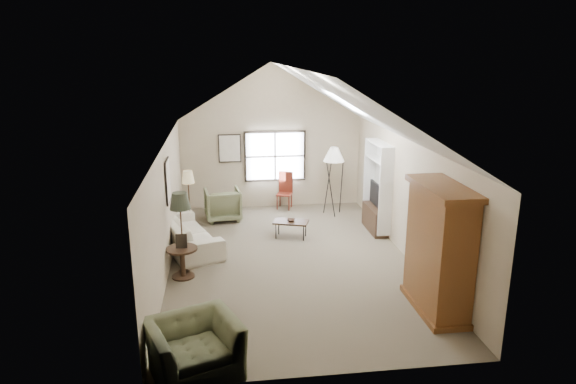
{
  "coord_description": "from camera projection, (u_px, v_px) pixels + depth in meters",
  "views": [
    {
      "loc": [
        -1.36,
        -9.99,
        4.32
      ],
      "look_at": [
        0.0,
        0.4,
        1.4
      ],
      "focal_mm": 32.0,
      "sensor_mm": 36.0,
      "label": 1
    }
  ],
  "objects": [
    {
      "name": "tv_panel",
      "position": [
        376.0,
        195.0,
        12.44
      ],
      "size": [
        0.05,
        0.9,
        0.55
      ],
      "primitive_type": "cube",
      "color": "black",
      "rests_on": "media_console"
    },
    {
      "name": "bowl",
      "position": [
        291.0,
        220.0,
        12.09
      ],
      "size": [
        0.24,
        0.24,
        0.05
      ],
      "primitive_type": "imported",
      "rotation": [
        0.0,
        0.0,
        -0.33
      ],
      "color": "#341F15",
      "rests_on": "coffee_table"
    },
    {
      "name": "armoire",
      "position": [
        439.0,
        249.0,
        8.56
      ],
      "size": [
        0.6,
        1.5,
        2.2
      ],
      "primitive_type": "cube",
      "color": "brown",
      "rests_on": "ground"
    },
    {
      "name": "tripod_lamp",
      "position": [
        333.0,
        181.0,
        13.67
      ],
      "size": [
        0.57,
        0.57,
        1.88
      ],
      "primitive_type": null,
      "rotation": [
        0.0,
        0.0,
        -0.05
      ],
      "color": "white",
      "rests_on": "ground"
    },
    {
      "name": "window",
      "position": [
        275.0,
        156.0,
        14.28
      ],
      "size": [
        1.72,
        0.08,
        1.42
      ],
      "primitive_type": "cube",
      "color": "black",
      "rests_on": "room_shell"
    },
    {
      "name": "media_console",
      "position": [
        375.0,
        219.0,
        12.61
      ],
      "size": [
        0.34,
        1.18,
        0.6
      ],
      "primitive_type": "cube",
      "color": "#382316",
      "rests_on": "ground"
    },
    {
      "name": "armchair_far",
      "position": [
        223.0,
        204.0,
        13.39
      ],
      "size": [
        0.99,
        1.01,
        0.83
      ],
      "primitive_type": "imported",
      "rotation": [
        0.0,
        0.0,
        3.26
      ],
      "color": "#666E4D",
      "rests_on": "ground"
    },
    {
      "name": "side_table",
      "position": [
        183.0,
        263.0,
        10.01
      ],
      "size": [
        0.78,
        0.78,
        0.61
      ],
      "primitive_type": "cylinder",
      "rotation": [
        0.0,
        0.0,
        0.35
      ],
      "color": "#3A2817",
      "rests_on": "ground"
    },
    {
      "name": "side_chair",
      "position": [
        284.0,
        191.0,
        14.31
      ],
      "size": [
        0.51,
        0.51,
        1.02
      ],
      "primitive_type": "cube",
      "rotation": [
        0.0,
        0.0,
        -0.35
      ],
      "color": "maroon",
      "rests_on": "ground"
    },
    {
      "name": "coffee_table",
      "position": [
        291.0,
        229.0,
        12.15
      ],
      "size": [
        0.9,
        0.68,
        0.41
      ],
      "primitive_type": "cube",
      "rotation": [
        0.0,
        0.0,
        -0.33
      ],
      "color": "#342615",
      "rests_on": "ground"
    },
    {
      "name": "armchair_near",
      "position": [
        194.0,
        348.0,
        7.01
      ],
      "size": [
        1.48,
        1.39,
        0.77
      ],
      "primitive_type": "imported",
      "rotation": [
        0.0,
        0.0,
        0.37
      ],
      "color": "#65704E",
      "rests_on": "ground"
    },
    {
      "name": "sofa",
      "position": [
        187.0,
        232.0,
        11.52
      ],
      "size": [
        1.73,
        2.62,
        0.71
      ],
      "primitive_type": "imported",
      "rotation": [
        0.0,
        0.0,
        1.92
      ],
      "color": "beige",
      "rests_on": "ground"
    },
    {
      "name": "skylight",
      "position": [
        345.0,
        102.0,
        11.03
      ],
      "size": [
        0.8,
        1.2,
        0.52
      ],
      "primitive_type": null,
      "color": "white",
      "rests_on": "room_shell"
    },
    {
      "name": "room_shell",
      "position": [
        291.0,
        108.0,
        10.01
      ],
      "size": [
        5.01,
        8.01,
        4.0
      ],
      "color": "#6F654F",
      "rests_on": "ground"
    },
    {
      "name": "wall_art",
      "position": [
        200.0,
        164.0,
        12.03
      ],
      "size": [
        1.97,
        3.71,
        0.88
      ],
      "color": "black",
      "rests_on": "room_shell"
    },
    {
      "name": "tv_alcove",
      "position": [
        377.0,
        185.0,
        12.38
      ],
      "size": [
        0.32,
        1.3,
        2.1
      ],
      "primitive_type": "cube",
      "color": "white",
      "rests_on": "ground"
    },
    {
      "name": "dark_lamp",
      "position": [
        182.0,
        233.0,
        10.05
      ],
      "size": [
        0.52,
        0.52,
        1.7
      ],
      "primitive_type": null,
      "rotation": [
        0.0,
        0.0,
        0.35
      ],
      "color": "#24291D",
      "rests_on": "ground"
    },
    {
      "name": "tan_lamp",
      "position": [
        189.0,
        200.0,
        12.56
      ],
      "size": [
        0.39,
        0.39,
        1.53
      ],
      "primitive_type": null,
      "rotation": [
        0.0,
        0.0,
        0.35
      ],
      "color": "tan",
      "rests_on": "ground"
    }
  ]
}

